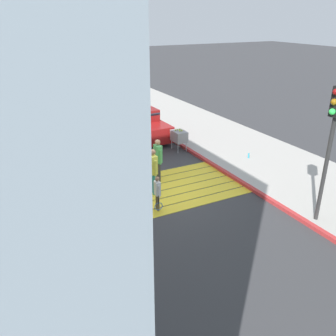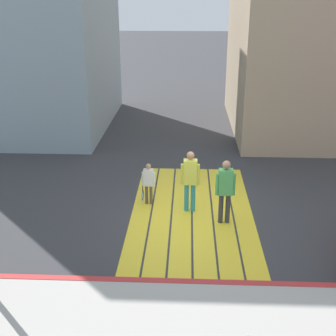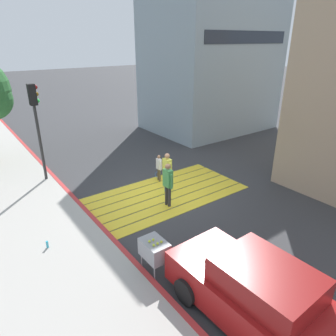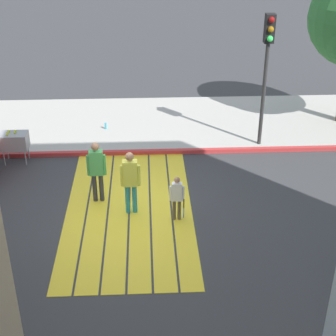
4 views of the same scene
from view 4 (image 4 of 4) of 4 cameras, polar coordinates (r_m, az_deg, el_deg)
name	(u,v)px [view 4 (image 4 of 4)]	position (r m, az deg, el deg)	size (l,w,h in m)	color
ground_plane	(129,210)	(13.39, -4.35, -4.69)	(120.00, 120.00, 0.00)	#38383A
crosswalk_stripes	(129,210)	(13.38, -4.35, -4.67)	(6.40, 3.25, 0.01)	yellow
sidewalk_west	(132,123)	(18.32, -4.03, 5.00)	(4.80, 40.00, 0.12)	#ADA8A0
curb_painted	(131,152)	(16.19, -4.14, 1.75)	(0.16, 40.00, 0.13)	#BC3333
traffic_light_corner	(267,55)	(15.85, 11.01, 12.25)	(0.39, 0.28, 4.24)	#2D2D2D
tennis_ball_cart	(14,141)	(16.09, -16.76, 2.88)	(0.56, 0.80, 1.02)	#99999E
water_bottle	(106,126)	(17.77, -6.96, 4.68)	(0.07, 0.07, 0.22)	#33A5BF
pedestrian_adult_lead	(130,178)	(12.78, -4.22, -1.17)	(0.22, 0.50, 1.72)	teal
pedestrian_adult_trailing	(97,168)	(13.37, -7.97, 0.02)	(0.23, 0.50, 1.71)	#333338
pedestrian_child_with_racket	(177,196)	(12.62, 1.04, -3.17)	(0.29, 0.38, 1.22)	brown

